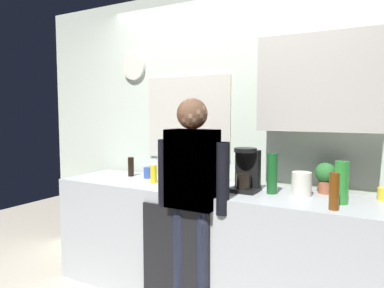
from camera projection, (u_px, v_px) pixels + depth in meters
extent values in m
cube|color=#B2B7BC|center=(210.00, 244.00, 2.85)|extent=(2.72, 0.64, 0.91)
cube|color=black|center=(175.00, 261.00, 2.63)|extent=(0.56, 0.02, 0.81)
cube|color=silver|center=(232.00, 135.00, 3.15)|extent=(4.32, 0.10, 2.60)
cube|color=beige|center=(188.00, 117.00, 3.29)|extent=(0.86, 0.02, 0.76)
cube|color=#8CA5C6|center=(188.00, 117.00, 3.29)|extent=(0.80, 0.02, 0.70)
cube|color=#B7B2A8|center=(320.00, 84.00, 2.56)|extent=(0.84, 0.32, 0.68)
cylinder|color=silver|center=(134.00, 67.00, 3.54)|extent=(0.26, 0.03, 0.26)
cube|color=black|center=(245.00, 190.00, 2.68)|extent=(0.20, 0.20, 0.03)
cube|color=black|center=(248.00, 168.00, 2.72)|extent=(0.18, 0.08, 0.28)
cylinder|color=black|center=(244.00, 181.00, 2.65)|extent=(0.11, 0.11, 0.11)
cylinder|color=black|center=(245.00, 150.00, 2.65)|extent=(0.17, 0.17, 0.03)
cylinder|color=brown|center=(334.00, 191.00, 2.17)|extent=(0.06, 0.06, 0.23)
cylinder|color=#2D8C33|center=(341.00, 182.00, 2.31)|extent=(0.09, 0.09, 0.28)
cylinder|color=#195923|center=(272.00, 173.00, 2.60)|extent=(0.07, 0.07, 0.30)
cylinder|color=maroon|center=(343.00, 181.00, 2.51)|extent=(0.06, 0.06, 0.22)
cylinder|color=black|center=(131.00, 167.00, 3.34)|extent=(0.06, 0.06, 0.18)
cylinder|color=olive|center=(218.00, 174.00, 2.72)|extent=(0.06, 0.06, 0.25)
cylinder|color=yellow|center=(383.00, 194.00, 2.41)|extent=(0.07, 0.07, 0.08)
cylinder|color=#3351B2|center=(148.00, 173.00, 3.24)|extent=(0.08, 0.08, 0.10)
cylinder|color=#9E5638|center=(325.00, 187.00, 2.62)|extent=(0.10, 0.10, 0.09)
sphere|color=#2D7233|center=(326.00, 173.00, 2.61)|extent=(0.15, 0.15, 0.15)
cylinder|color=yellow|center=(154.00, 174.00, 3.03)|extent=(0.06, 0.06, 0.15)
cone|color=white|center=(154.00, 163.00, 3.02)|extent=(0.02, 0.02, 0.03)
cylinder|color=silver|center=(302.00, 184.00, 2.54)|extent=(0.14, 0.14, 0.17)
cylinder|color=brown|center=(180.00, 260.00, 2.64)|extent=(0.12, 0.12, 0.82)
cylinder|color=brown|center=(204.00, 265.00, 2.55)|extent=(0.12, 0.12, 0.82)
cube|color=#262633|center=(192.00, 169.00, 2.53)|extent=(0.36, 0.20, 0.56)
sphere|color=#A57A59|center=(192.00, 114.00, 2.50)|extent=(0.22, 0.22, 0.22)
cylinder|color=#262633|center=(164.00, 173.00, 2.65)|extent=(0.09, 0.09, 0.50)
cylinder|color=#262633|center=(223.00, 179.00, 2.42)|extent=(0.09, 0.09, 0.50)
cylinder|color=#3F4766|center=(180.00, 260.00, 2.64)|extent=(0.12, 0.12, 0.82)
cylinder|color=#3F4766|center=(204.00, 265.00, 2.55)|extent=(0.12, 0.12, 0.82)
cube|color=#262633|center=(192.00, 169.00, 2.53)|extent=(0.36, 0.20, 0.56)
sphere|color=beige|center=(192.00, 114.00, 2.50)|extent=(0.22, 0.22, 0.22)
cylinder|color=#262633|center=(164.00, 173.00, 2.65)|extent=(0.09, 0.09, 0.50)
cylinder|color=#262633|center=(223.00, 179.00, 2.42)|extent=(0.09, 0.09, 0.50)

